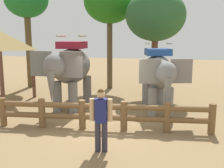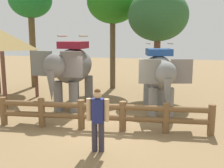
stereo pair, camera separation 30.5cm
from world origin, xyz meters
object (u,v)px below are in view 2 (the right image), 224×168
Objects in this scene: elephant_center at (159,74)px; tourist_woman_in_black at (98,116)px; tree_far_left at (30,1)px; tree_far_right at (113,2)px; log_fence at (102,113)px; elephant_near_left at (71,68)px; tree_back_center at (158,16)px.

elephant_center is 1.95× the size of tourist_woman_in_black.
tree_far_right is (5.05, 0.78, -0.11)m from tree_far_left.
log_fence is at bearing 103.74° from tourist_woman_in_black.
tree_far_right reaches higher than elephant_near_left.
tree_back_center is at bearing 46.24° from elephant_near_left.
tourist_woman_in_black is 0.28× the size of tree_far_left.
tree_far_left is at bearing 136.37° from elephant_near_left.
tree_back_center is 0.86× the size of tree_far_right.
tree_back_center is 3.37m from tree_far_right.
tree_far_right reaches higher than elephant_center.
tourist_woman_in_black is 0.32× the size of tree_back_center.
elephant_near_left is 7.11m from tree_far_left.
tree_back_center is at bearing 97.71° from elephant_center.
elephant_near_left reaches higher than tourist_woman_in_black.
elephant_near_left is at bearing -43.63° from tree_far_left.
elephant_center is 4.62m from tourist_woman_in_black.
tree_far_left is at bearing 174.88° from tree_back_center.
tree_far_right is (0.56, 5.06, 3.38)m from elephant_near_left.
tree_far_right is (-2.86, 1.49, 0.96)m from tree_back_center.
tree_far_left is 8.01m from tree_back_center.
elephant_near_left is (-2.16, 2.41, 1.25)m from log_fence.
elephant_center is at bearing -25.84° from tree_far_left.
tree_back_center is at bearing -27.57° from tree_far_right.
tree_far_left and tree_far_right have the same top height.
tree_back_center reaches higher than log_fence.
tree_far_left is 1.00× the size of tree_far_right.
tree_far_right is at bearing 83.71° from elephant_near_left.
tourist_woman_in_black is at bearing -50.05° from tree_far_left.
elephant_center is 0.63× the size of tree_back_center.
tourist_woman_in_black is (0.43, -1.76, 0.46)m from log_fence.
elephant_center is at bearing 3.42° from elephant_near_left.
tree_back_center is at bearing -5.12° from tree_far_left.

